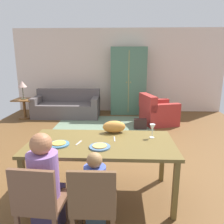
{
  "coord_description": "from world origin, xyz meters",
  "views": [
    {
      "loc": [
        0.1,
        -3.88,
        1.8
      ],
      "look_at": [
        -0.06,
        -0.09,
        0.85
      ],
      "focal_mm": 35.4,
      "sensor_mm": 36.0,
      "label": 1
    }
  ],
  "objects": [
    {
      "name": "armchair",
      "position": [
        1.1,
        2.05,
        0.32
      ],
      "size": [
        1.05,
        1.05,
        0.82
      ],
      "color": "#A62E2A",
      "rests_on": "ground_plane"
    },
    {
      "name": "cat",
      "position": [
        0.01,
        -0.92,
        0.84
      ],
      "size": [
        0.34,
        0.19,
        0.17
      ],
      "primitive_type": "ellipsoid",
      "rotation": [
        0.0,
        0.0,
        0.11
      ],
      "color": "#D48A3D",
      "rests_on": "dining_table"
    },
    {
      "name": "plate_near_man",
      "position": [
        -0.65,
        -1.41,
        0.77
      ],
      "size": [
        0.25,
        0.25,
        0.02
      ],
      "primitive_type": "cylinder",
      "color": "teal",
      "rests_on": "dining_table"
    },
    {
      "name": "couch",
      "position": [
        -1.58,
        2.72,
        0.3
      ],
      "size": [
        1.99,
        0.86,
        0.82
      ],
      "color": "#574E4D",
      "rests_on": "ground_plane"
    },
    {
      "name": "back_wall",
      "position": [
        0.0,
        3.58,
        1.35
      ],
      "size": [
        6.87,
        0.1,
        2.7
      ],
      "primitive_type": "cube",
      "color": "beige",
      "rests_on": "ground_plane"
    },
    {
      "name": "plate_near_child",
      "position": [
        -0.14,
        -1.47,
        0.77
      ],
      "size": [
        0.25,
        0.25,
        0.02
      ],
      "primitive_type": "cylinder",
      "color": "#4B6F94",
      "rests_on": "dining_table"
    },
    {
      "name": "pizza_near_man",
      "position": [
        -0.65,
        -1.41,
        0.78
      ],
      "size": [
        0.17,
        0.17,
        0.01
      ],
      "primitive_type": "cylinder",
      "color": "gold",
      "rests_on": "plate_near_man"
    },
    {
      "name": "person_man",
      "position": [
        -0.64,
        -1.94,
        0.51
      ],
      "size": [
        0.3,
        0.41,
        1.11
      ],
      "color": "#3E3456",
      "rests_on": "ground_plane"
    },
    {
      "name": "table_lamp",
      "position": [
        -2.8,
        2.47,
        1.01
      ],
      "size": [
        0.26,
        0.26,
        0.54
      ],
      "color": "#4C4C35",
      "rests_on": "side_table"
    },
    {
      "name": "dining_table",
      "position": [
        -0.14,
        -1.29,
        0.69
      ],
      "size": [
        1.83,
        0.93,
        0.76
      ],
      "color": "brown",
      "rests_on": "ground_plane"
    },
    {
      "name": "pizza_near_child",
      "position": [
        -0.14,
        -1.47,
        0.78
      ],
      "size": [
        0.17,
        0.17,
        0.01
      ],
      "primitive_type": "cylinder",
      "color": "#E5A553",
      "rests_on": "plate_near_child"
    },
    {
      "name": "dining_chair_man",
      "position": [
        -0.65,
        -2.11,
        0.49
      ],
      "size": [
        0.45,
        0.45,
        0.87
      ],
      "color": "brown",
      "rests_on": "ground_plane"
    },
    {
      "name": "area_rug",
      "position": [
        -0.35,
        1.87,
        0.0
      ],
      "size": [
        2.6,
        1.8,
        0.01
      ],
      "primitive_type": "cube",
      "color": "slate",
      "rests_on": "ground_plane"
    },
    {
      "name": "fork",
      "position": [
        -0.42,
        -1.34,
        0.76
      ],
      "size": [
        0.06,
        0.15,
        0.01
      ],
      "primitive_type": "cube",
      "rotation": [
        0.0,
        0.0,
        -0.28
      ],
      "color": "silver",
      "rests_on": "dining_table"
    },
    {
      "name": "handbag",
      "position": [
        0.6,
        1.57,
        0.13
      ],
      "size": [
        0.32,
        0.16,
        0.26
      ],
      "primitive_type": "cube",
      "color": "#2F1D1A",
      "rests_on": "ground_plane"
    },
    {
      "name": "side_table",
      "position": [
        -2.8,
        2.47,
        0.38
      ],
      "size": [
        0.56,
        0.56,
        0.58
      ],
      "color": "brown",
      "rests_on": "ground_plane"
    },
    {
      "name": "armoire",
      "position": [
        0.32,
        3.19,
        1.05
      ],
      "size": [
        1.1,
        0.59,
        2.1
      ],
      "color": "#446B54",
      "rests_on": "ground_plane"
    },
    {
      "name": "ground_plane",
      "position": [
        0.0,
        0.46,
        -0.01
      ],
      "size": [
        6.87,
        6.13,
        0.02
      ],
      "primitive_type": "cube",
      "color": "brown"
    },
    {
      "name": "wine_glass",
      "position": [
        0.52,
        -1.11,
        0.89
      ],
      "size": [
        0.07,
        0.07,
        0.19
      ],
      "color": "silver",
      "rests_on": "dining_table"
    },
    {
      "name": "person_child",
      "position": [
        -0.14,
        -1.94,
        0.43
      ],
      "size": [
        0.22,
        0.29,
        0.92
      ],
      "color": "#2C3F4B",
      "rests_on": "ground_plane"
    },
    {
      "name": "dining_chair_child",
      "position": [
        -0.14,
        -2.11,
        0.49
      ],
      "size": [
        0.42,
        0.42,
        0.87
      ],
      "color": "brown",
      "rests_on": "ground_plane"
    },
    {
      "name": "knife",
      "position": [
        0.02,
        -1.19,
        0.76
      ],
      "size": [
        0.03,
        0.17,
        0.01
      ],
      "primitive_type": "cube",
      "rotation": [
        0.0,
        0.0,
        0.08
      ],
      "color": "silver",
      "rests_on": "dining_table"
    }
  ]
}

